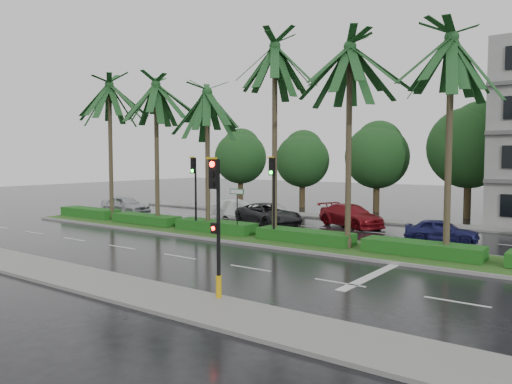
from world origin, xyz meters
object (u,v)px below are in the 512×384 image
Objects in this scene: signal_median_left at (194,183)px; street_sign at (237,200)px; car_red at (351,216)px; car_blue at (441,231)px; car_silver at (125,205)px; car_darkgrey at (269,215)px; signal_near at (216,222)px; car_white at (237,209)px.

signal_median_left reaches higher than street_sign.
car_red is 1.34× the size of car_blue.
car_silver is (-14.02, 3.75, -1.37)m from street_sign.
car_silver is 12.63m from car_darkgrey.
car_blue is (12.50, 5.44, -2.37)m from signal_median_left.
street_sign reaches higher than car_silver.
signal_near is 15.45m from car_blue.
car_white is at bearing 116.64° from car_red.
car_darkgrey reaches higher than car_blue.
car_silver reaches higher than car_white.
car_red is at bearing 56.82° from car_blue.
car_silver is at bearing 165.02° from street_sign.
signal_near is 13.93m from signal_median_left.
car_darkgrey is at bearing 145.95° from car_red.
car_white is at bearing -64.51° from car_silver.
signal_near is at bearing -54.66° from street_sign.
car_white is 0.76× the size of car_darkgrey.
car_blue is at bearing -89.32° from car_red.
signal_median_left is (-10.00, 9.69, 0.49)m from signal_near.
car_blue is at bearing -66.97° from car_darkgrey.
signal_near reaches higher than car_white.
car_silver is at bearing 119.27° from car_darkgrey.
street_sign is at bearing 3.47° from signal_median_left.
car_darkgrey reaches higher than car_red.
street_sign is at bearing -176.87° from car_red.
car_blue is at bearing 28.97° from street_sign.
signal_median_left reaches higher than car_silver.
signal_near is at bearing -122.91° from car_silver.
car_red is (4.50, 2.83, -0.02)m from car_darkgrey.
car_darkgrey reaches higher than car_white.
car_silver reaches higher than car_darkgrey.
car_darkgrey is at bearing -83.39° from car_silver.
car_red is (-3.97, 17.89, -1.78)m from signal_near.
car_silver is 1.19× the size of car_blue.
street_sign reaches higher than car_white.
car_darkgrey is (1.53, 5.38, -2.26)m from signal_median_left.
signal_median_left is 3.13m from street_sign.
signal_near is 1.00× the size of signal_median_left.
signal_median_left is 0.88× the size of car_red.
signal_median_left is 1.68× the size of street_sign.
car_red is at bearing 69.32° from street_sign.
car_white is (-12.97, 17.45, -1.84)m from signal_near.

